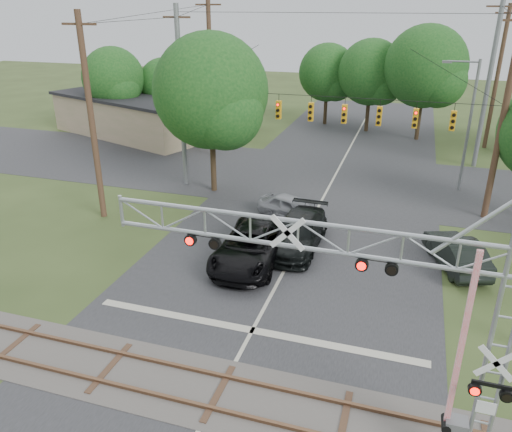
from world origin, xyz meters
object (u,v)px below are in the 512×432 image
(car_dark, at_px, (298,233))
(commercial_building, at_px, (138,114))
(pickup_black, at_px, (251,246))
(crossing_gantry, at_px, (370,302))
(sedan_silver, at_px, (292,208))
(traffic_signal_span, at_px, (342,110))
(streetlight, at_px, (467,120))

(car_dark, distance_m, commercial_building, 27.54)
(pickup_black, bearing_deg, car_dark, 49.76)
(crossing_gantry, relative_size, sedan_silver, 2.59)
(sedan_silver, bearing_deg, commercial_building, 72.07)
(commercial_building, bearing_deg, sedan_silver, -19.64)
(traffic_signal_span, height_order, commercial_building, traffic_signal_span)
(traffic_signal_span, height_order, pickup_black, traffic_signal_span)
(commercial_building, bearing_deg, streetlight, 5.09)
(crossing_gantry, relative_size, car_dark, 1.89)
(crossing_gantry, bearing_deg, streetlight, 80.65)
(crossing_gantry, relative_size, traffic_signal_span, 0.55)
(crossing_gantry, height_order, car_dark, crossing_gantry)
(pickup_black, xyz_separation_m, streetlight, (9.91, 13.72, 3.84))
(traffic_signal_span, xyz_separation_m, commercial_building, (-20.78, 11.86, -3.85))
(car_dark, relative_size, sedan_silver, 1.37)
(streetlight, bearing_deg, commercial_building, 165.18)
(crossing_gantry, distance_m, pickup_black, 11.57)
(sedan_silver, height_order, streetlight, streetlight)
(crossing_gantry, height_order, commercial_building, crossing_gantry)
(sedan_silver, relative_size, commercial_building, 0.23)
(sedan_silver, bearing_deg, streetlight, -27.26)
(pickup_black, distance_m, streetlight, 17.35)
(traffic_signal_span, xyz_separation_m, pickup_black, (-2.60, -9.28, -4.84))
(traffic_signal_span, distance_m, sedan_silver, 6.50)
(traffic_signal_span, bearing_deg, car_dark, -96.75)
(sedan_silver, bearing_deg, car_dark, -140.11)
(traffic_signal_span, height_order, streetlight, traffic_signal_span)
(pickup_black, bearing_deg, commercial_building, 129.40)
(car_dark, height_order, sedan_silver, car_dark)
(traffic_signal_span, relative_size, streetlight, 2.30)
(crossing_gantry, xyz_separation_m, streetlight, (3.76, 22.80, 0.15))
(pickup_black, height_order, streetlight, streetlight)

